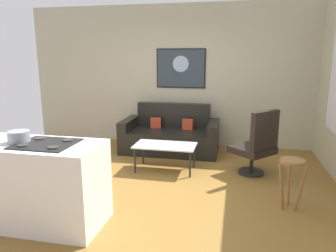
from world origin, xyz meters
The scene contains 9 objects.
ground centered at (0.00, 0.00, -0.02)m, with size 6.40×6.40×0.04m, color brown.
back_wall centered at (0.00, 2.42, 1.40)m, with size 6.40×0.05×2.80m, color #B2AC90.
couch centered at (-0.08, 1.81, 0.29)m, with size 1.82×0.91×0.89m.
coffee_table centered at (0.05, 0.78, 0.38)m, with size 0.97×0.53×0.42m.
armchair centered at (1.47, 0.86, 0.49)m, with size 0.77×0.78×1.02m.
bar_stool centered at (1.80, -0.19, 0.46)m, with size 0.34×0.33×0.61m.
kitchen_counter centered at (-1.11, -1.11, 0.45)m, with size 1.78×0.69×0.93m.
mixing_bowl centered at (-1.11, -1.11, 0.96)m, with size 0.23×0.23×0.13m.
wall_painting centered at (0.01, 2.38, 1.56)m, with size 0.99×0.03×0.78m.
Camera 1 is at (1.13, -3.94, 1.81)m, focal length 33.79 mm.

